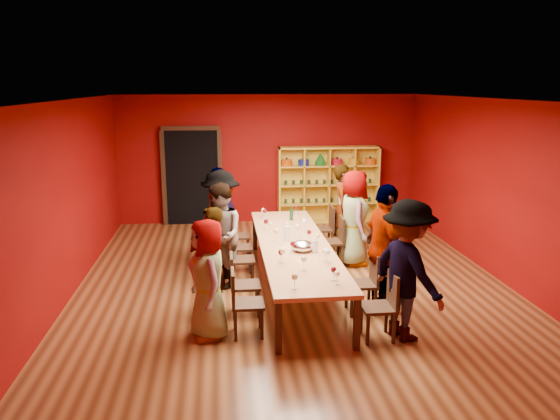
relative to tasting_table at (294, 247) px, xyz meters
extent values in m
cube|color=#552D16|center=(0.00, 0.00, -0.71)|extent=(7.10, 9.10, 0.02)
cube|color=#680505|center=(0.00, 4.51, 0.80)|extent=(7.10, 0.02, 3.00)
cube|color=#680505|center=(0.00, -4.51, 0.80)|extent=(7.10, 0.02, 3.00)
cube|color=#680505|center=(-3.51, 0.00, 0.80)|extent=(0.02, 9.10, 3.00)
cube|color=#680505|center=(3.51, 0.00, 0.80)|extent=(0.02, 9.10, 3.00)
cube|color=silver|center=(0.00, 0.00, 2.31)|extent=(7.10, 9.10, 0.02)
cube|color=#BB7D4E|center=(0.00, 0.00, 0.02)|extent=(1.10, 4.50, 0.06)
cube|color=black|center=(-0.49, -2.17, -0.35)|extent=(0.08, 0.08, 0.69)
cube|color=black|center=(-0.49, 2.17, -0.35)|extent=(0.08, 0.08, 0.69)
cube|color=black|center=(0.49, -2.17, -0.35)|extent=(0.08, 0.08, 0.69)
cube|color=black|center=(0.49, 2.17, -0.35)|extent=(0.08, 0.08, 0.69)
cube|color=black|center=(-1.80, 4.44, 0.40)|extent=(1.20, 0.14, 2.20)
cube|color=black|center=(-1.80, 4.37, 1.55)|extent=(1.32, 0.06, 0.10)
cube|color=black|center=(-2.45, 4.37, 0.40)|extent=(0.10, 0.06, 2.20)
cube|color=black|center=(-1.15, 4.37, 0.40)|extent=(0.10, 0.06, 2.20)
cube|color=gold|center=(0.22, 4.28, 0.20)|extent=(0.04, 0.40, 1.80)
cube|color=gold|center=(2.58, 4.28, 0.20)|extent=(0.04, 0.40, 1.80)
cube|color=gold|center=(1.40, 4.28, 1.08)|extent=(2.40, 0.40, 0.04)
cube|color=gold|center=(1.40, 4.28, -0.68)|extent=(2.40, 0.40, 0.04)
cube|color=gold|center=(1.40, 4.47, 0.20)|extent=(2.40, 0.02, 1.80)
cube|color=gold|center=(1.40, 4.28, -0.25)|extent=(2.36, 0.38, 0.03)
cube|color=gold|center=(1.40, 4.28, 0.20)|extent=(2.36, 0.38, 0.03)
cube|color=gold|center=(1.40, 4.28, 0.65)|extent=(2.36, 0.38, 0.03)
cube|color=gold|center=(0.80, 4.28, 0.20)|extent=(0.03, 0.38, 1.76)
cube|color=gold|center=(1.40, 4.28, 0.20)|extent=(0.03, 0.38, 1.76)
cube|color=gold|center=(2.00, 4.28, 0.20)|extent=(0.03, 0.38, 1.76)
cylinder|color=#D0530C|center=(0.40, 4.28, 0.74)|extent=(0.26, 0.26, 0.15)
sphere|color=black|center=(0.40, 4.28, 0.84)|extent=(0.05, 0.05, 0.05)
cylinder|color=navy|center=(0.80, 4.28, 0.74)|extent=(0.26, 0.26, 0.15)
sphere|color=black|center=(0.80, 4.28, 0.84)|extent=(0.05, 0.05, 0.05)
cylinder|color=#196623|center=(1.20, 4.28, 0.71)|extent=(0.26, 0.26, 0.08)
cone|color=#196623|center=(1.20, 4.28, 0.86)|extent=(0.24, 0.24, 0.22)
cylinder|color=#AA132C|center=(1.60, 4.28, 0.74)|extent=(0.26, 0.26, 0.15)
sphere|color=black|center=(1.60, 4.28, 0.84)|extent=(0.05, 0.05, 0.05)
cylinder|color=gold|center=(2.00, 4.28, 0.74)|extent=(0.26, 0.26, 0.15)
sphere|color=black|center=(2.00, 4.28, 0.84)|extent=(0.05, 0.05, 0.05)
cylinder|color=#D0530C|center=(2.40, 4.28, 0.74)|extent=(0.26, 0.26, 0.15)
sphere|color=black|center=(2.40, 4.28, 0.84)|extent=(0.05, 0.05, 0.05)
cylinder|color=#1B3220|center=(0.38, 4.28, -0.18)|extent=(0.07, 0.07, 0.10)
cylinder|color=#1B3220|center=(0.56, 4.28, -0.18)|extent=(0.07, 0.07, 0.10)
cylinder|color=#1B3220|center=(0.75, 4.28, -0.18)|extent=(0.07, 0.07, 0.10)
cylinder|color=#1B3220|center=(0.93, 4.28, -0.18)|extent=(0.07, 0.07, 0.10)
cylinder|color=#1B3220|center=(1.12, 4.28, -0.18)|extent=(0.07, 0.07, 0.10)
cylinder|color=#1B3220|center=(1.30, 4.28, -0.18)|extent=(0.07, 0.07, 0.10)
cylinder|color=#1B3220|center=(1.49, 4.28, -0.18)|extent=(0.07, 0.07, 0.10)
cylinder|color=#1B3220|center=(1.67, 4.28, -0.18)|extent=(0.07, 0.07, 0.10)
cylinder|color=#1B3220|center=(1.86, 4.28, -0.18)|extent=(0.07, 0.07, 0.10)
cylinder|color=#1B3220|center=(2.04, 4.28, -0.18)|extent=(0.07, 0.07, 0.10)
cylinder|color=#1B3220|center=(2.23, 4.28, -0.18)|extent=(0.07, 0.07, 0.10)
cylinder|color=#1B3220|center=(2.42, 4.28, -0.18)|extent=(0.07, 0.07, 0.10)
cylinder|color=#1B3220|center=(0.38, 4.28, 0.27)|extent=(0.07, 0.07, 0.10)
cylinder|color=#1B3220|center=(0.56, 4.28, 0.27)|extent=(0.07, 0.07, 0.10)
cylinder|color=#1B3220|center=(0.75, 4.28, 0.27)|extent=(0.07, 0.07, 0.10)
cylinder|color=#1B3220|center=(0.93, 4.28, 0.27)|extent=(0.07, 0.07, 0.10)
cylinder|color=#1B3220|center=(1.12, 4.28, 0.27)|extent=(0.07, 0.07, 0.10)
cylinder|color=#1B3220|center=(1.30, 4.28, 0.27)|extent=(0.07, 0.07, 0.10)
cylinder|color=#1B3220|center=(1.49, 4.28, 0.27)|extent=(0.07, 0.07, 0.10)
cylinder|color=#1B3220|center=(1.67, 4.28, 0.27)|extent=(0.07, 0.07, 0.10)
cylinder|color=#1B3220|center=(1.86, 4.28, 0.27)|extent=(0.07, 0.07, 0.10)
cylinder|color=#1B3220|center=(2.04, 4.28, 0.27)|extent=(0.07, 0.07, 0.10)
cylinder|color=#1B3220|center=(2.23, 4.28, 0.27)|extent=(0.07, 0.07, 0.10)
cylinder|color=#1B3220|center=(2.42, 4.28, 0.27)|extent=(0.07, 0.07, 0.10)
cube|color=black|center=(-0.83, -1.60, -0.27)|extent=(0.42, 0.42, 0.04)
cube|color=black|center=(-1.02, -1.60, -0.03)|extent=(0.04, 0.40, 0.44)
cube|color=black|center=(-1.00, -1.77, -0.49)|extent=(0.04, 0.04, 0.41)
cube|color=black|center=(-0.66, -1.77, -0.49)|extent=(0.04, 0.04, 0.41)
cube|color=black|center=(-1.00, -1.43, -0.49)|extent=(0.04, 0.04, 0.41)
cube|color=black|center=(-0.66, -1.43, -0.49)|extent=(0.04, 0.04, 0.41)
imported|color=#5F82C4|center=(-1.34, -1.60, 0.10)|extent=(0.62, 0.86, 1.59)
cube|color=black|center=(-0.83, -0.92, -0.27)|extent=(0.42, 0.42, 0.04)
cube|color=black|center=(-1.02, -0.92, -0.03)|extent=(0.04, 0.40, 0.44)
cube|color=black|center=(-1.00, -1.09, -0.49)|extent=(0.04, 0.04, 0.41)
cube|color=black|center=(-0.66, -1.09, -0.49)|extent=(0.04, 0.04, 0.41)
cube|color=black|center=(-1.00, -0.75, -0.49)|extent=(0.04, 0.04, 0.41)
cube|color=black|center=(-0.66, -0.75, -0.49)|extent=(0.04, 0.04, 0.41)
imported|color=#131935|center=(-1.31, -0.92, 0.09)|extent=(0.46, 0.60, 1.58)
cube|color=black|center=(-0.83, 0.24, -0.27)|extent=(0.42, 0.42, 0.04)
cube|color=black|center=(-1.02, 0.24, -0.03)|extent=(0.04, 0.40, 0.44)
cube|color=black|center=(-1.00, 0.07, -0.49)|extent=(0.04, 0.04, 0.41)
cube|color=black|center=(-0.66, 0.07, -0.49)|extent=(0.04, 0.04, 0.41)
cube|color=black|center=(-1.00, 0.41, -0.49)|extent=(0.04, 0.04, 0.41)
cube|color=black|center=(-0.66, 0.41, -0.49)|extent=(0.04, 0.04, 0.41)
imported|color=#4A4A4F|center=(-1.17, 0.24, 0.15)|extent=(0.66, 0.92, 1.71)
cube|color=black|center=(-0.83, 0.93, -0.27)|extent=(0.42, 0.42, 0.04)
cube|color=black|center=(-1.02, 0.93, -0.03)|extent=(0.04, 0.40, 0.44)
cube|color=black|center=(-1.00, 0.76, -0.49)|extent=(0.04, 0.04, 0.41)
cube|color=black|center=(-0.66, 0.76, -0.49)|extent=(0.04, 0.04, 0.41)
cube|color=black|center=(-1.00, 1.10, -0.49)|extent=(0.04, 0.04, 0.41)
cube|color=black|center=(-0.66, 1.10, -0.49)|extent=(0.04, 0.04, 0.41)
imported|color=#141938|center=(-1.15, 0.93, 0.21)|extent=(0.66, 1.23, 1.81)
cube|color=black|center=(-0.83, 1.66, -0.27)|extent=(0.42, 0.42, 0.04)
cube|color=black|center=(-1.02, 1.66, -0.03)|extent=(0.04, 0.40, 0.44)
cube|color=black|center=(-1.00, 1.49, -0.49)|extent=(0.04, 0.04, 0.41)
cube|color=black|center=(-0.66, 1.49, -0.49)|extent=(0.04, 0.04, 0.41)
cube|color=black|center=(-1.00, 1.83, -0.49)|extent=(0.04, 0.04, 0.41)
cube|color=black|center=(-0.66, 1.83, -0.49)|extent=(0.04, 0.04, 0.41)
imported|color=#547FAC|center=(-1.19, 1.66, 0.18)|extent=(0.82, 1.13, 1.75)
cube|color=black|center=(0.83, -1.90, -0.27)|extent=(0.42, 0.42, 0.04)
cube|color=black|center=(1.02, -1.90, -0.03)|extent=(0.04, 0.40, 0.44)
cube|color=black|center=(0.66, -2.07, -0.49)|extent=(0.04, 0.04, 0.41)
cube|color=black|center=(1.00, -2.07, -0.49)|extent=(0.04, 0.04, 0.41)
cube|color=black|center=(0.66, -1.73, -0.49)|extent=(0.04, 0.04, 0.41)
cube|color=black|center=(1.00, -1.73, -0.49)|extent=(0.04, 0.04, 0.41)
imported|color=silver|center=(1.20, -1.90, 0.22)|extent=(0.91, 1.29, 1.84)
cube|color=black|center=(0.83, -1.05, -0.27)|extent=(0.42, 0.42, 0.04)
cube|color=black|center=(1.02, -1.05, -0.03)|extent=(0.04, 0.40, 0.44)
cube|color=black|center=(0.66, -1.22, -0.49)|extent=(0.04, 0.04, 0.41)
cube|color=black|center=(1.00, -1.22, -0.49)|extent=(0.04, 0.04, 0.41)
cube|color=black|center=(0.66, -0.88, -0.49)|extent=(0.04, 0.04, 0.41)
cube|color=black|center=(1.00, -0.88, -0.49)|extent=(0.04, 0.04, 0.41)
imported|color=pink|center=(1.16, -1.05, 0.24)|extent=(0.65, 1.16, 1.88)
cube|color=black|center=(0.83, 1.09, -0.27)|extent=(0.42, 0.42, 0.04)
cube|color=black|center=(1.02, 1.09, -0.03)|extent=(0.04, 0.40, 0.44)
cube|color=black|center=(0.66, 0.92, -0.49)|extent=(0.04, 0.04, 0.41)
cube|color=black|center=(1.00, 0.92, -0.49)|extent=(0.04, 0.04, 0.41)
cube|color=black|center=(0.66, 1.26, -0.49)|extent=(0.04, 0.04, 0.41)
cube|color=black|center=(1.00, 1.26, -0.49)|extent=(0.04, 0.04, 0.41)
imported|color=#C98793|center=(1.24, 1.09, 0.17)|extent=(0.46, 0.85, 1.74)
cube|color=black|center=(0.83, 1.99, -0.27)|extent=(0.42, 0.42, 0.04)
cube|color=black|center=(1.02, 1.99, -0.03)|extent=(0.04, 0.40, 0.44)
cube|color=black|center=(0.66, 1.82, -0.49)|extent=(0.04, 0.04, 0.41)
cube|color=black|center=(1.00, 1.82, -0.49)|extent=(0.04, 0.04, 0.41)
cube|color=black|center=(0.66, 2.16, -0.49)|extent=(0.04, 0.04, 0.41)
cube|color=black|center=(1.00, 2.16, -0.49)|extent=(0.04, 0.04, 0.41)
imported|color=#16173D|center=(1.24, 1.99, 0.16)|extent=(0.63, 0.74, 1.71)
cylinder|color=white|center=(0.11, 0.39, 0.06)|extent=(0.07, 0.07, 0.01)
cylinder|color=white|center=(0.11, 0.39, 0.12)|extent=(0.01, 0.01, 0.12)
ellipsoid|color=beige|center=(0.11, 0.39, 0.22)|extent=(0.09, 0.09, 0.10)
cylinder|color=white|center=(0.27, 0.73, 0.06)|extent=(0.07, 0.07, 0.01)
cylinder|color=white|center=(0.27, 0.73, 0.12)|extent=(0.01, 0.01, 0.12)
ellipsoid|color=white|center=(0.27, 0.73, 0.22)|extent=(0.09, 0.09, 0.10)
cylinder|color=white|center=(-0.29, -0.90, 0.06)|extent=(0.07, 0.07, 0.01)
cylinder|color=white|center=(-0.29, -0.90, 0.12)|extent=(0.01, 0.01, 0.12)
ellipsoid|color=beige|center=(-0.29, -0.90, 0.22)|extent=(0.09, 0.09, 0.10)
cylinder|color=white|center=(0.29, -1.85, 0.05)|extent=(0.06, 0.06, 0.01)
cylinder|color=white|center=(0.29, -1.85, 0.11)|extent=(0.01, 0.01, 0.10)
ellipsoid|color=white|center=(0.29, -1.85, 0.19)|extent=(0.07, 0.07, 0.09)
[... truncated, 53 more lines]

